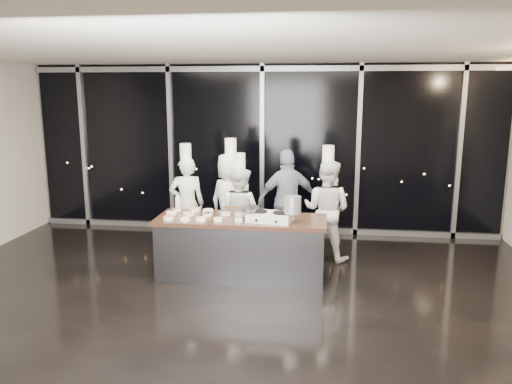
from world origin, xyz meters
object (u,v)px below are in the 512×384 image
frying_pan (248,208)px  chef_right (327,209)px  chef_far_left (187,203)px  chef_left (231,202)px  guest (288,201)px  stove (270,217)px  chef_center (240,212)px  stock_pot (293,205)px  demo_counter (241,247)px

frying_pan → chef_right: chef_right is taller
chef_far_left → chef_left: (0.77, -0.02, 0.04)m
guest → frying_pan: bearing=53.2°
stove → frying_pan: (-0.31, 0.03, 0.10)m
chef_far_left → guest: chef_far_left is taller
stove → chef_center: bearing=129.4°
stove → stock_pot: 0.38m
frying_pan → guest: guest is taller
guest → chef_right: (0.66, -0.32, -0.05)m
guest → chef_right: bearing=135.2°
demo_counter → frying_pan: bearing=-35.7°
stock_pot → guest: size_ratio=0.14×
stove → chef_far_left: (-1.56, 1.26, -0.13)m
chef_left → chef_right: size_ratio=1.04×
stove → chef_left: (-0.79, 1.24, -0.10)m
stock_pot → chef_center: chef_center is taller
chef_left → chef_center: bearing=155.3°
frying_pan → chef_right: (1.11, 1.10, -0.24)m
stock_pot → chef_far_left: chef_far_left is taller
chef_right → guest: bearing=-5.6°
chef_center → stock_pot: bearing=155.2°
chef_far_left → guest: bearing=169.6°
demo_counter → chef_far_left: chef_far_left is taller
stove → stock_pot: (0.32, -0.06, 0.19)m
frying_pan → chef_left: 1.31m
frying_pan → guest: (0.46, 1.42, -0.19)m
chef_right → frying_pan: bearing=64.9°
stock_pot → chef_left: bearing=130.5°
stock_pot → chef_center: bearing=130.4°
chef_far_left → chef_center: size_ratio=1.07×
demo_counter → chef_right: bearing=39.3°
stove → chef_left: 1.47m
stock_pot → chef_far_left: size_ratio=0.13×
stock_pot → chef_right: size_ratio=0.13×
chef_left → stock_pot: bearing=154.9°
demo_counter → chef_right: chef_right is taller
demo_counter → chef_center: 0.98m
frying_pan → chef_far_left: size_ratio=0.29×
demo_counter → guest: (0.58, 1.33, 0.42)m
stock_pot → chef_left: size_ratio=0.12×
chef_left → chef_far_left: bearing=22.9°
chef_center → guest: guest is taller
chef_far_left → chef_left: chef_left is taller
chef_far_left → guest: 1.71m
frying_pan → stove: bearing=3.0°
stock_pot → chef_right: chef_right is taller
stock_pot → chef_far_left: bearing=144.9°
demo_counter → frying_pan: frying_pan is taller
frying_pan → chef_right: bearing=53.6°
frying_pan → chef_left: chef_left is taller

